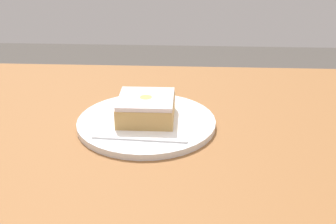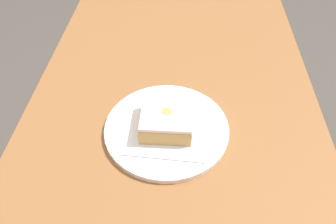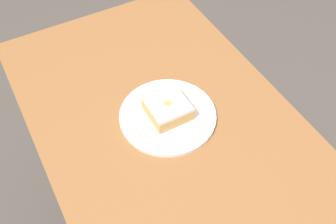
# 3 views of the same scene
# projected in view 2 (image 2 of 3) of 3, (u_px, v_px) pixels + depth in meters

# --- Properties ---
(table) EXTENTS (1.08, 0.60, 0.76)m
(table) POSITION_uv_depth(u_px,v_px,m) (173.00, 142.00, 0.76)
(table) COLOR brown
(table) RESTS_ON ground_plane
(plate_glazed_square) EXTENTS (0.24, 0.24, 0.01)m
(plate_glazed_square) POSITION_uv_depth(u_px,v_px,m) (167.00, 129.00, 0.63)
(plate_glazed_square) COLOR white
(plate_glazed_square) RESTS_ON table
(napkin_glazed_square) EXTENTS (0.16, 0.16, 0.00)m
(napkin_glazed_square) POSITION_uv_depth(u_px,v_px,m) (167.00, 126.00, 0.62)
(napkin_glazed_square) COLOR white
(napkin_glazed_square) RESTS_ON plate_glazed_square
(donut_glazed_square) EXTENTS (0.09, 0.09, 0.04)m
(donut_glazed_square) POSITION_uv_depth(u_px,v_px,m) (167.00, 119.00, 0.61)
(donut_glazed_square) COLOR tan
(donut_glazed_square) RESTS_ON napkin_glazed_square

